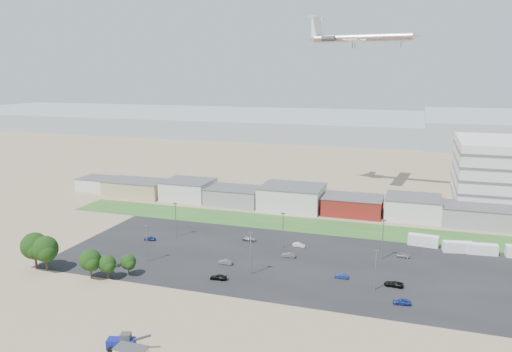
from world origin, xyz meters
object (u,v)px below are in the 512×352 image
at_px(parked_car_3, 218,277).
at_px(parked_car_10, 113,263).
at_px(telehandler, 121,342).
at_px(parked_car_0, 394,284).
at_px(box_trailer_a, 423,240).
at_px(parked_car_2, 402,302).
at_px(parked_car_8, 403,256).
at_px(parked_car_1, 341,276).
at_px(parked_car_7, 289,255).
at_px(parked_car_6, 249,239).
at_px(airliner, 362,38).
at_px(parked_car_11, 299,245).
at_px(parked_car_4, 226,262).
at_px(parked_car_5, 150,238).
at_px(tree_far_left, 35,249).

height_order(parked_car_3, parked_car_10, same).
height_order(telehandler, parked_car_0, telehandler).
height_order(box_trailer_a, parked_car_2, box_trailer_a).
distance_m(parked_car_3, parked_car_8, 50.42).
xyz_separation_m(parked_car_1, parked_car_3, (-27.75, -9.88, 0.04)).
bearing_deg(parked_car_7, parked_car_6, -125.09).
height_order(box_trailer_a, parked_car_6, box_trailer_a).
relative_size(telehandler, parked_car_10, 1.93).
distance_m(airliner, parked_car_7, 100.40).
relative_size(telehandler, parked_car_6, 1.87).
relative_size(parked_car_0, parked_car_10, 1.07).
distance_m(parked_car_2, parked_car_11, 40.51).
xyz_separation_m(parked_car_4, parked_car_5, (-28.08, 10.49, -0.04)).
bearing_deg(parked_car_6, airliner, -13.79).
relative_size(telehandler, airliner, 0.17).
bearing_deg(parked_car_7, parked_car_0, 67.05).
distance_m(parked_car_3, parked_car_6, 28.83).
bearing_deg(parked_car_10, tree_far_left, 118.61).
bearing_deg(parked_car_10, parked_car_2, -86.90).
xyz_separation_m(tree_far_left, parked_car_5, (15.84, 28.28, -4.79)).
relative_size(parked_car_0, parked_car_7, 1.17).
bearing_deg(parked_car_11, parked_car_1, -136.80).
relative_size(telehandler, parked_car_1, 2.35).
xyz_separation_m(airliner, parked_car_6, (-22.20, -70.22, -60.82)).
bearing_deg(parked_car_5, parked_car_7, 86.43).
distance_m(parked_car_4, parked_car_8, 47.42).
relative_size(airliner, parked_car_2, 12.31).
height_order(box_trailer_a, parked_car_5, box_trailer_a).
bearing_deg(tree_far_left, telehandler, -31.96).
xyz_separation_m(telehandler, tree_far_left, (-41.37, 25.81, 3.72)).
distance_m(parked_car_2, parked_car_10, 71.13).
bearing_deg(parked_car_7, parked_car_3, -34.23).
xyz_separation_m(box_trailer_a, parked_car_8, (-4.94, -11.50, -0.99)).
bearing_deg(parked_car_1, telehandler, -33.97).
height_order(telehandler, parked_car_6, telehandler).
relative_size(tree_far_left, parked_car_5, 3.18).
height_order(box_trailer_a, parked_car_11, box_trailer_a).
xyz_separation_m(parked_car_6, parked_car_11, (15.09, -0.50, -0.02)).
relative_size(parked_car_2, parked_car_11, 1.04).
height_order(telehandler, parked_car_8, telehandler).
height_order(parked_car_1, parked_car_10, parked_car_10).
bearing_deg(parked_car_2, parked_car_0, -170.92).
xyz_separation_m(tree_far_left, parked_car_3, (45.89, 8.21, -4.77)).
bearing_deg(parked_car_2, parked_car_11, -138.75).
relative_size(parked_car_5, parked_car_10, 0.83).
relative_size(box_trailer_a, parked_car_11, 2.28).
bearing_deg(parked_car_11, parked_car_4, 145.73).
bearing_deg(parked_car_6, parked_car_1, -118.52).
distance_m(parked_car_2, parked_car_7, 35.61).
bearing_deg(parked_car_7, parked_car_8, 105.54).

